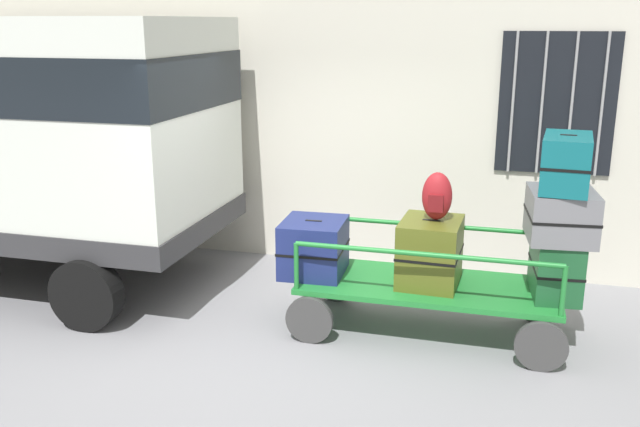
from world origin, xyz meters
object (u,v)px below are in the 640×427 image
object	(u,v)px
suitcase_center_top	(566,163)
luggage_cart	(428,293)
suitcase_center_bottom	(556,266)
backpack	(437,197)
suitcase_center_middle	(561,215)
van	(16,124)
suitcase_midleft_bottom	(430,252)
suitcase_left_bottom	(314,247)

from	to	relation	value
suitcase_center_top	luggage_cart	bearing A→B (deg)	-179.34
suitcase_center_bottom	backpack	xyz separation A→B (m)	(-1.07, -0.00, 0.57)
suitcase_center_bottom	backpack	size ratio (longest dim) A/B	1.61
suitcase_center_bottom	suitcase_center_top	world-z (taller)	suitcase_center_top
backpack	suitcase_center_bottom	bearing A→B (deg)	0.19
suitcase_center_middle	backpack	world-z (taller)	backpack
van	suitcase_midleft_bottom	bearing A→B (deg)	-3.20
van	suitcase_left_bottom	distance (m)	3.59
suitcase_center_middle	suitcase_center_top	size ratio (longest dim) A/B	0.94
van	backpack	distance (m)	4.61
van	luggage_cart	distance (m)	4.76
suitcase_center_bottom	suitcase_center_middle	distance (m)	0.49
van	suitcase_midleft_bottom	size ratio (longest dim) A/B	6.54
luggage_cart	backpack	xyz separation A→B (m)	(0.04, 0.03, 0.93)
van	backpack	bearing A→B (deg)	-3.01
suitcase_center_bottom	suitcase_center_top	distance (m)	0.94
van	backpack	world-z (taller)	van
suitcase_center_top	suitcase_left_bottom	bearing A→B (deg)	-179.51
suitcase_midleft_bottom	suitcase_center_middle	size ratio (longest dim) A/B	0.98
suitcase_midleft_bottom	suitcase_center_bottom	xyz separation A→B (m)	(1.11, 0.02, -0.04)
van	suitcase_center_middle	world-z (taller)	van
suitcase_center_bottom	suitcase_center_top	xyz separation A→B (m)	(-0.00, -0.02, 0.94)
van	luggage_cart	world-z (taller)	van
suitcase_left_bottom	van	bearing A→B (deg)	175.32
van	suitcase_center_top	xyz separation A→B (m)	(5.65, -0.26, -0.07)
luggage_cart	suitcase_midleft_bottom	xyz separation A→B (m)	(0.00, 0.02, 0.40)
backpack	luggage_cart	bearing A→B (deg)	-138.62
van	suitcase_center_bottom	distance (m)	5.75
van	suitcase_center_bottom	world-z (taller)	van
van	suitcase_midleft_bottom	distance (m)	4.65
luggage_cart	suitcase_midleft_bottom	world-z (taller)	suitcase_midleft_bottom
luggage_cart	suitcase_midleft_bottom	distance (m)	0.40
suitcase_midleft_bottom	suitcase_center_bottom	world-z (taller)	suitcase_midleft_bottom
luggage_cart	suitcase_center_middle	world-z (taller)	suitcase_center_middle
suitcase_center_bottom	van	bearing A→B (deg)	177.59
suitcase_center_middle	luggage_cart	bearing A→B (deg)	179.86
suitcase_center_middle	suitcase_center_top	xyz separation A→B (m)	(-0.00, 0.02, 0.46)
luggage_cart	suitcase_midleft_bottom	size ratio (longest dim) A/B	3.64
luggage_cart	van	bearing A→B (deg)	176.53
suitcase_midleft_bottom	backpack	size ratio (longest dim) A/B	1.54
luggage_cart	suitcase_center_middle	bearing A→B (deg)	-0.14
suitcase_midleft_bottom	suitcase_center_bottom	bearing A→B (deg)	0.86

